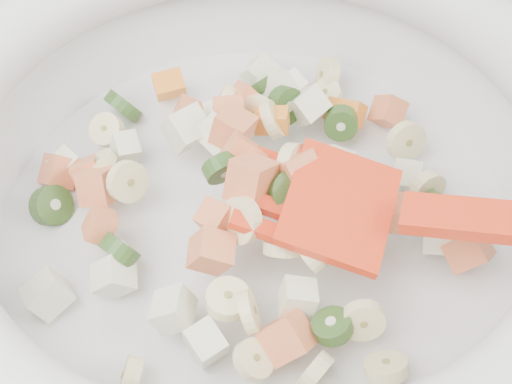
# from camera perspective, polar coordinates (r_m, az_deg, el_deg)

# --- Properties ---
(mixing_bowl) EXTENTS (0.52, 0.42, 0.13)m
(mixing_bowl) POSITION_cam_1_polar(r_m,az_deg,el_deg) (0.47, 0.06, 1.12)
(mixing_bowl) COLOR silver
(mixing_bowl) RESTS_ON counter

